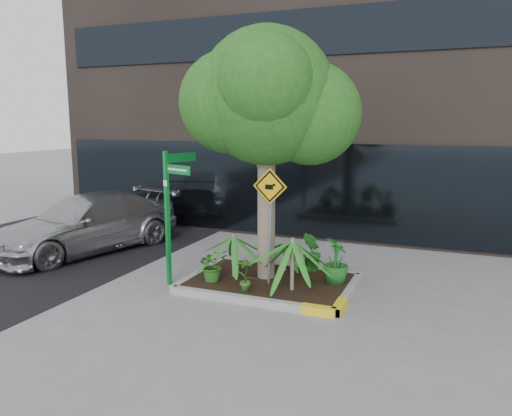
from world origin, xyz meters
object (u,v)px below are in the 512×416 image
at_px(cattle_sign, 270,206).
at_px(street_sign_post, 171,203).
at_px(parked_car, 87,223).
at_px(tree, 267,96).

bearing_deg(cattle_sign, street_sign_post, -165.06).
xyz_separation_m(parked_car, street_sign_post, (3.43, -1.49, 0.96)).
bearing_deg(cattle_sign, parked_car, 171.52).
xyz_separation_m(parked_car, cattle_sign, (5.38, -1.06, 0.96)).
distance_m(parked_car, cattle_sign, 5.57).
distance_m(tree, street_sign_post, 2.83).
bearing_deg(street_sign_post, tree, 45.55).
xyz_separation_m(tree, cattle_sign, (0.20, -0.34, -2.09)).
height_order(parked_car, cattle_sign, cattle_sign).
height_order(tree, street_sign_post, tree).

